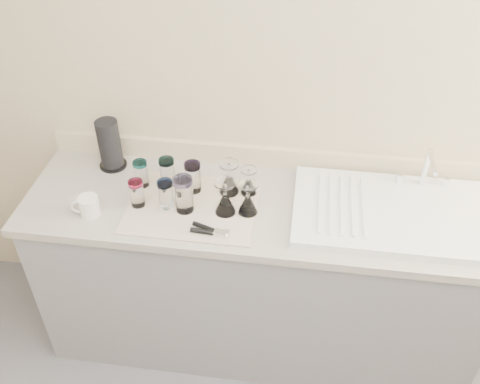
# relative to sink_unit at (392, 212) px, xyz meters

# --- Properties ---
(room_envelope) EXTENTS (3.54, 3.50, 2.52)m
(room_envelope) POSITION_rel_sink_unit_xyz_m (-0.55, -1.20, 0.64)
(room_envelope) COLOR #57575D
(room_envelope) RESTS_ON ground
(counter_unit) EXTENTS (2.06, 0.62, 0.90)m
(counter_unit) POSITION_rel_sink_unit_xyz_m (-0.55, -0.00, -0.47)
(counter_unit) COLOR slate
(counter_unit) RESTS_ON ground
(sink_unit) EXTENTS (0.82, 0.50, 0.22)m
(sink_unit) POSITION_rel_sink_unit_xyz_m (0.00, 0.00, 0.00)
(sink_unit) COLOR white
(sink_unit) RESTS_ON counter_unit
(dish_towel) EXTENTS (0.55, 0.42, 0.01)m
(dish_towel) POSITION_rel_sink_unit_xyz_m (-0.84, -0.06, -0.02)
(dish_towel) COLOR beige
(dish_towel) RESTS_ON counter_unit
(tumbler_teal) EXTENTS (0.06, 0.06, 0.12)m
(tumbler_teal) POSITION_rel_sink_unit_xyz_m (-1.09, 0.05, 0.05)
(tumbler_teal) COLOR white
(tumbler_teal) RESTS_ON dish_towel
(tumbler_cyan) EXTENTS (0.07, 0.07, 0.14)m
(tumbler_cyan) POSITION_rel_sink_unit_xyz_m (-0.98, 0.07, 0.06)
(tumbler_cyan) COLOR white
(tumbler_cyan) RESTS_ON dish_towel
(tumbler_purple) EXTENTS (0.07, 0.07, 0.14)m
(tumbler_purple) POSITION_rel_sink_unit_xyz_m (-0.86, 0.05, 0.06)
(tumbler_purple) COLOR white
(tumbler_purple) RESTS_ON dish_towel
(tumbler_magenta) EXTENTS (0.06, 0.06, 0.12)m
(tumbler_magenta) POSITION_rel_sink_unit_xyz_m (-1.07, -0.08, 0.05)
(tumbler_magenta) COLOR white
(tumbler_magenta) RESTS_ON dish_towel
(tumbler_blue) EXTENTS (0.07, 0.07, 0.13)m
(tumbler_blue) POSITION_rel_sink_unit_xyz_m (-0.95, -0.08, 0.05)
(tumbler_blue) COLOR white
(tumbler_blue) RESTS_ON dish_towel
(tumbler_lavender) EXTENTS (0.08, 0.08, 0.16)m
(tumbler_lavender) POSITION_rel_sink_unit_xyz_m (-0.87, -0.09, 0.07)
(tumbler_lavender) COLOR white
(tumbler_lavender) RESTS_ON dish_towel
(goblet_back_left) EXTENTS (0.09, 0.09, 0.15)m
(goblet_back_left) POSITION_rel_sink_unit_xyz_m (-0.70, 0.06, 0.04)
(goblet_back_left) COLOR white
(goblet_back_left) RESTS_ON dish_towel
(goblet_back_right) EXTENTS (0.07, 0.07, 0.13)m
(goblet_back_right) POSITION_rel_sink_unit_xyz_m (-0.61, 0.06, 0.03)
(goblet_back_right) COLOR white
(goblet_back_right) RESTS_ON dish_towel
(goblet_front_left) EXTENTS (0.09, 0.09, 0.16)m
(goblet_front_left) POSITION_rel_sink_unit_xyz_m (-0.69, -0.08, 0.04)
(goblet_front_left) COLOR white
(goblet_front_left) RESTS_ON dish_towel
(goblet_front_right) EXTENTS (0.08, 0.08, 0.15)m
(goblet_front_right) POSITION_rel_sink_unit_xyz_m (-0.60, -0.07, 0.04)
(goblet_front_right) COLOR white
(goblet_front_right) RESTS_ON dish_towel
(can_opener) EXTENTS (0.16, 0.08, 0.02)m
(can_opener) POSITION_rel_sink_unit_xyz_m (-0.73, -0.22, -0.00)
(can_opener) COLOR silver
(can_opener) RESTS_ON dish_towel
(white_mug) EXTENTS (0.13, 0.10, 0.09)m
(white_mug) POSITION_rel_sink_unit_xyz_m (-1.26, -0.16, 0.02)
(white_mug) COLOR silver
(white_mug) RESTS_ON counter_unit
(paper_towel_roll) EXTENTS (0.13, 0.13, 0.24)m
(paper_towel_roll) POSITION_rel_sink_unit_xyz_m (-1.27, 0.18, 0.10)
(paper_towel_roll) COLOR black
(paper_towel_roll) RESTS_ON counter_unit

